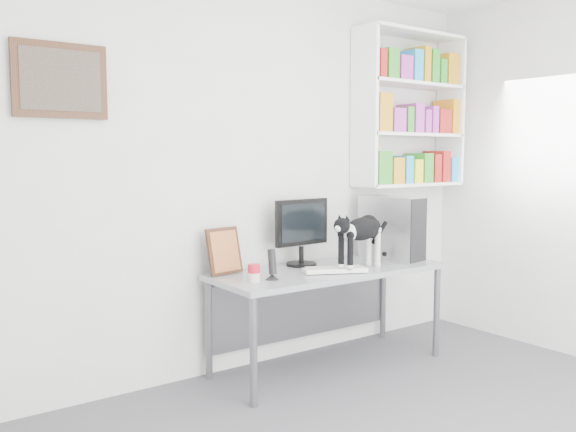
{
  "coord_description": "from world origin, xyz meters",
  "views": [
    {
      "loc": [
        -2.31,
        -1.57,
        1.48
      ],
      "look_at": [
        -0.05,
        1.53,
        1.1
      ],
      "focal_mm": 38.0,
      "sensor_mm": 36.0,
      "label": 1
    }
  ],
  "objects_px": {
    "pc_tower": "(391,228)",
    "soup_can": "(254,273)",
    "speaker": "(272,264)",
    "cat": "(361,242)",
    "monitor": "(301,232)",
    "desk": "(329,318)",
    "keyboard": "(335,270)",
    "leaning_print": "(224,250)",
    "bookshelf": "(410,110)"
  },
  "relations": [
    {
      "from": "bookshelf",
      "to": "monitor",
      "type": "bearing_deg",
      "value": -178.97
    },
    {
      "from": "speaker",
      "to": "cat",
      "type": "height_order",
      "value": "cat"
    },
    {
      "from": "desk",
      "to": "speaker",
      "type": "relative_size",
      "value": 8.3
    },
    {
      "from": "bookshelf",
      "to": "desk",
      "type": "xyz_separation_m",
      "value": [
        -1.02,
        -0.22,
        -1.5
      ]
    },
    {
      "from": "speaker",
      "to": "keyboard",
      "type": "bearing_deg",
      "value": -0.14
    },
    {
      "from": "speaker",
      "to": "pc_tower",
      "type": "bearing_deg",
      "value": 10.45
    },
    {
      "from": "soup_can",
      "to": "pc_tower",
      "type": "bearing_deg",
      "value": 4.5
    },
    {
      "from": "speaker",
      "to": "cat",
      "type": "relative_size",
      "value": 0.33
    },
    {
      "from": "keyboard",
      "to": "speaker",
      "type": "relative_size",
      "value": 2.06
    },
    {
      "from": "speaker",
      "to": "soup_can",
      "type": "relative_size",
      "value": 1.83
    },
    {
      "from": "keyboard",
      "to": "soup_can",
      "type": "bearing_deg",
      "value": -159.51
    },
    {
      "from": "bookshelf",
      "to": "monitor",
      "type": "height_order",
      "value": "bookshelf"
    },
    {
      "from": "pc_tower",
      "to": "keyboard",
      "type": "bearing_deg",
      "value": -176.03
    },
    {
      "from": "monitor",
      "to": "cat",
      "type": "relative_size",
      "value": 0.8
    },
    {
      "from": "desk",
      "to": "keyboard",
      "type": "relative_size",
      "value": 4.02
    },
    {
      "from": "desk",
      "to": "bookshelf",
      "type": "bearing_deg",
      "value": 13.06
    },
    {
      "from": "desk",
      "to": "soup_can",
      "type": "bearing_deg",
      "value": -172.41
    },
    {
      "from": "bookshelf",
      "to": "speaker",
      "type": "relative_size",
      "value": 6.11
    },
    {
      "from": "desk",
      "to": "pc_tower",
      "type": "xyz_separation_m",
      "value": [
        0.63,
        0.02,
        0.59
      ]
    },
    {
      "from": "bookshelf",
      "to": "leaning_print",
      "type": "relative_size",
      "value": 3.89
    },
    {
      "from": "desk",
      "to": "speaker",
      "type": "bearing_deg",
      "value": -169.98
    },
    {
      "from": "monitor",
      "to": "pc_tower",
      "type": "xyz_separation_m",
      "value": [
        0.72,
        -0.18,
        -0.0
      ]
    },
    {
      "from": "bookshelf",
      "to": "leaning_print",
      "type": "xyz_separation_m",
      "value": [
        -1.71,
        0.03,
        -0.99
      ]
    },
    {
      "from": "bookshelf",
      "to": "soup_can",
      "type": "xyz_separation_m",
      "value": [
        -1.69,
        -0.3,
        -1.09
      ]
    },
    {
      "from": "keyboard",
      "to": "desk",
      "type": "bearing_deg",
      "value": 90.41
    },
    {
      "from": "bookshelf",
      "to": "desk",
      "type": "distance_m",
      "value": 1.83
    },
    {
      "from": "keyboard",
      "to": "monitor",
      "type": "bearing_deg",
      "value": 120.36
    },
    {
      "from": "speaker",
      "to": "leaning_print",
      "type": "relative_size",
      "value": 0.64
    },
    {
      "from": "bookshelf",
      "to": "keyboard",
      "type": "relative_size",
      "value": 2.96
    },
    {
      "from": "pc_tower",
      "to": "soup_can",
      "type": "height_order",
      "value": "pc_tower"
    },
    {
      "from": "keyboard",
      "to": "pc_tower",
      "type": "xyz_separation_m",
      "value": [
        0.69,
        0.15,
        0.22
      ]
    },
    {
      "from": "pc_tower",
      "to": "cat",
      "type": "height_order",
      "value": "pc_tower"
    },
    {
      "from": "speaker",
      "to": "soup_can",
      "type": "xyz_separation_m",
      "value": [
        -0.13,
        0.01,
        -0.05
      ]
    },
    {
      "from": "bookshelf",
      "to": "pc_tower",
      "type": "bearing_deg",
      "value": -153.24
    },
    {
      "from": "pc_tower",
      "to": "soup_can",
      "type": "bearing_deg",
      "value": 175.89
    },
    {
      "from": "bookshelf",
      "to": "desk",
      "type": "relative_size",
      "value": 0.74
    },
    {
      "from": "pc_tower",
      "to": "soup_can",
      "type": "xyz_separation_m",
      "value": [
        -1.3,
        -0.1,
        -0.18
      ]
    },
    {
      "from": "leaning_print",
      "to": "monitor",
      "type": "bearing_deg",
      "value": -14.14
    },
    {
      "from": "leaning_print",
      "to": "cat",
      "type": "xyz_separation_m",
      "value": [
        0.85,
        -0.4,
        0.03
      ]
    },
    {
      "from": "desk",
      "to": "speaker",
      "type": "distance_m",
      "value": 0.71
    },
    {
      "from": "desk",
      "to": "pc_tower",
      "type": "bearing_deg",
      "value": 2.97
    },
    {
      "from": "keyboard",
      "to": "leaning_print",
      "type": "xyz_separation_m",
      "value": [
        -0.63,
        0.38,
        0.14
      ]
    },
    {
      "from": "desk",
      "to": "monitor",
      "type": "bearing_deg",
      "value": 115.03
    },
    {
      "from": "monitor",
      "to": "desk",
      "type": "bearing_deg",
      "value": -68.84
    },
    {
      "from": "monitor",
      "to": "speaker",
      "type": "bearing_deg",
      "value": -150.45
    },
    {
      "from": "desk",
      "to": "monitor",
      "type": "relative_size",
      "value": 3.48
    },
    {
      "from": "speaker",
      "to": "bookshelf",
      "type": "bearing_deg",
      "value": 16.21
    },
    {
      "from": "monitor",
      "to": "soup_can",
      "type": "xyz_separation_m",
      "value": [
        -0.58,
        -0.28,
        -0.19
      ]
    },
    {
      "from": "keyboard",
      "to": "pc_tower",
      "type": "height_order",
      "value": "pc_tower"
    },
    {
      "from": "monitor",
      "to": "leaning_print",
      "type": "xyz_separation_m",
      "value": [
        -0.6,
        0.05,
        -0.08
      ]
    }
  ]
}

